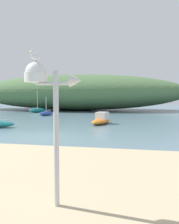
# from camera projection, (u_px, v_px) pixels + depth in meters

# --- Properties ---
(ground_plane) EXTENTS (120.00, 120.00, 0.00)m
(ground_plane) POSITION_uv_depth(u_px,v_px,m) (43.00, 136.00, 15.00)
(ground_plane) COLOR slate
(distant_hill) EXTENTS (42.05, 14.84, 6.81)m
(distant_hill) POSITION_uv_depth(u_px,v_px,m) (75.00, 92.00, 43.78)
(distant_hill) COLOR #517547
(distant_hill) RESTS_ON ground
(mast_structure) EXTENTS (1.29, 0.51, 3.21)m
(mast_structure) POSITION_uv_depth(u_px,v_px,m) (44.00, 88.00, 4.94)
(mast_structure) COLOR silver
(mast_structure) RESTS_ON beach_sand
(seagull_on_radar) EXTENTS (0.23, 0.31, 0.23)m
(seagull_on_radar) POSITION_uv_depth(u_px,v_px,m) (35.00, 56.00, 4.91)
(seagull_on_radar) COLOR orange
(seagull_on_radar) RESTS_ON mast_structure
(sailboat_by_sandbar) EXTENTS (2.72, 3.19, 3.68)m
(sailboat_by_sandbar) POSITION_uv_depth(u_px,v_px,m) (37.00, 110.00, 37.04)
(sailboat_by_sandbar) COLOR teal
(sailboat_by_sandbar) RESTS_ON ground
(motorboat_near_shore) EXTENTS (2.04, 3.56, 1.13)m
(motorboat_near_shore) POSITION_uv_depth(u_px,v_px,m) (101.00, 120.00, 21.60)
(motorboat_near_shore) COLOR orange
(motorboat_near_shore) RESTS_ON ground
(sailboat_inner_mooring) EXTENTS (1.78, 2.57, 2.59)m
(sailboat_inner_mooring) POSITION_uv_depth(u_px,v_px,m) (46.00, 113.00, 30.94)
(sailboat_inner_mooring) COLOR #2D4C9E
(sailboat_inner_mooring) RESTS_ON ground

